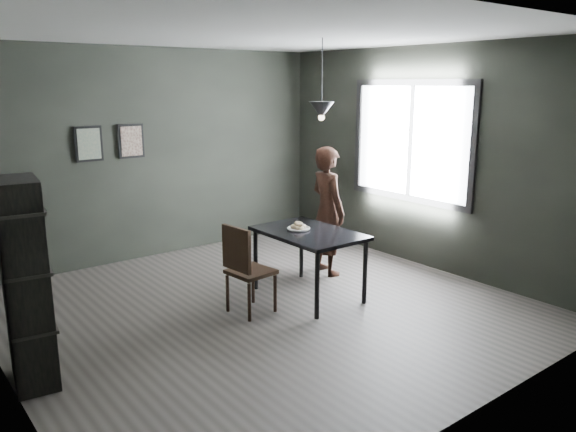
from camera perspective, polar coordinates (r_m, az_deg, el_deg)
ground at (r=6.05m, az=-2.35°, el=-9.35°), size 5.00×5.00×0.00m
back_wall at (r=7.81m, az=-13.27°, el=6.14°), size 5.00×0.10×2.80m
ceiling at (r=5.60m, az=-2.64°, el=18.12°), size 5.00×5.00×0.02m
window_assembly at (r=7.46m, az=12.35°, el=7.41°), size 0.04×1.96×1.56m
cafe_table at (r=6.18m, az=2.12°, el=-2.27°), size 0.80×1.20×0.75m
white_plate at (r=6.22m, az=1.09°, el=-1.34°), size 0.23×0.23×0.01m
donut_pile at (r=6.21m, az=1.09°, el=-1.04°), size 0.17×0.18×0.08m
woman at (r=6.93m, az=4.05°, el=0.52°), size 0.47×0.64×1.60m
wood_chair at (r=5.74m, az=-4.44°, el=-4.91°), size 0.45×0.45×0.95m
shelf_unit at (r=4.81m, az=-25.11°, el=-6.28°), size 0.38×0.59×1.65m
pendant_lamp at (r=6.19m, az=3.42°, el=10.71°), size 0.28×0.28×0.86m
framed_print_left at (r=7.43m, az=-19.59°, el=6.92°), size 0.34×0.04×0.44m
framed_print_right at (r=7.62m, az=-15.65°, el=7.34°), size 0.34×0.04×0.44m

